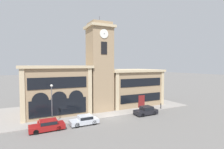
{
  "coord_description": "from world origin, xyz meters",
  "views": [
    {
      "loc": [
        -12.86,
        -25.47,
        8.68
      ],
      "look_at": [
        1.6,
        3.06,
        6.98
      ],
      "focal_mm": 28.0,
      "sensor_mm": 36.0,
      "label": 1
    }
  ],
  "objects": [
    {
      "name": "ground_plane",
      "position": [
        0.0,
        0.0,
        0.0
      ],
      "size": [
        300.0,
        300.0,
        0.0
      ],
      "primitive_type": "plane",
      "color": "#605E5B"
    },
    {
      "name": "town_hall_left_wing",
      "position": [
        -7.92,
        7.87,
        4.34
      ],
      "size": [
        11.84,
        10.39,
        8.62
      ],
      "color": "#937A5B",
      "rests_on": "ground_plane"
    },
    {
      "name": "parked_car_mid",
      "position": [
        -5.1,
        -1.27,
        0.71
      ],
      "size": [
        4.12,
        1.87,
        1.36
      ],
      "rotation": [
        0.0,
        0.0,
        3.15
      ],
      "color": "#B2B7C1",
      "rests_on": "ground_plane"
    },
    {
      "name": "parked_car_far",
      "position": [
        6.09,
        -1.27,
        0.77
      ],
      "size": [
        4.13,
        1.86,
        1.48
      ],
      "rotation": [
        0.0,
        0.0,
        3.15
      ],
      "color": "black",
      "rests_on": "ground_plane"
    },
    {
      "name": "town_hall_right_wing",
      "position": [
        8.26,
        7.88,
        3.89
      ],
      "size": [
        12.52,
        10.39,
        7.72
      ],
      "color": "#937A5B",
      "rests_on": "ground_plane"
    },
    {
      "name": "street_lamp",
      "position": [
        -9.38,
        0.4,
        3.95
      ],
      "size": [
        0.36,
        0.36,
        5.8
      ],
      "color": "#4C4C51",
      "rests_on": "sidewalk_kerb"
    },
    {
      "name": "sidewalk_kerb",
      "position": [
        0.0,
        7.38,
        0.07
      ],
      "size": [
        36.34,
        14.75,
        0.15
      ],
      "color": "gray",
      "rests_on": "ground_plane"
    },
    {
      "name": "bollard",
      "position": [
        11.09,
        0.47,
        0.67
      ],
      "size": [
        0.18,
        0.18,
        1.06
      ],
      "color": "black",
      "rests_on": "sidewalk_kerb"
    },
    {
      "name": "clock_tower",
      "position": [
        0.0,
        5.11,
        8.35
      ],
      "size": [
        4.8,
        4.8,
        17.81
      ],
      "color": "#937A5B",
      "rests_on": "ground_plane"
    },
    {
      "name": "parked_car_near",
      "position": [
        -10.21,
        -1.27,
        0.74
      ],
      "size": [
        4.52,
        1.92,
        1.42
      ],
      "rotation": [
        0.0,
        0.0,
        3.15
      ],
      "color": "maroon",
      "rests_on": "ground_plane"
    },
    {
      "name": "fire_hydrant",
      "position": [
        -11.25,
        0.48,
        0.57
      ],
      "size": [
        0.22,
        0.22,
        0.87
      ],
      "color": "red",
      "rests_on": "sidewalk_kerb"
    }
  ]
}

